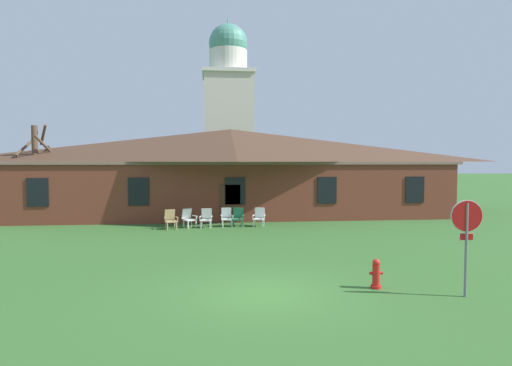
{
  "coord_description": "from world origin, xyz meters",
  "views": [
    {
      "loc": [
        -1.35,
        -10.83,
        3.4
      ],
      "look_at": [
        0.65,
        8.01,
        2.43
      ],
      "focal_mm": 30.28,
      "sensor_mm": 36.0,
      "label": 1
    }
  ],
  "objects_px": {
    "lawn_chair_left_end": "(206,218)",
    "lawn_chair_right_end": "(238,217)",
    "fire_hydrant": "(376,274)",
    "lawn_chair_far_side": "(259,217)",
    "stop_sign": "(467,229)",
    "lawn_chair_by_porch": "(171,219)",
    "lawn_chair_near_door": "(189,218)",
    "lawn_chair_middle": "(227,217)"
  },
  "relations": [
    {
      "from": "lawn_chair_far_side",
      "to": "fire_hydrant",
      "type": "xyz_separation_m",
      "value": [
        1.86,
        -11.23,
        -0.12
      ]
    },
    {
      "from": "stop_sign",
      "to": "lawn_chair_right_end",
      "type": "bearing_deg",
      "value": 111.86
    },
    {
      "from": "stop_sign",
      "to": "fire_hydrant",
      "type": "height_order",
      "value": "stop_sign"
    },
    {
      "from": "stop_sign",
      "to": "fire_hydrant",
      "type": "xyz_separation_m",
      "value": [
        -1.95,
        0.93,
        -1.34
      ]
    },
    {
      "from": "lawn_chair_near_door",
      "to": "lawn_chair_far_side",
      "type": "relative_size",
      "value": 1.0
    },
    {
      "from": "stop_sign",
      "to": "lawn_chair_left_end",
      "type": "bearing_deg",
      "value": 118.57
    },
    {
      "from": "lawn_chair_right_end",
      "to": "lawn_chair_by_porch",
      "type": "bearing_deg",
      "value": -171.8
    },
    {
      "from": "stop_sign",
      "to": "lawn_chair_by_porch",
      "type": "xyz_separation_m",
      "value": [
        -8.34,
        11.78,
        -1.22
      ]
    },
    {
      "from": "fire_hydrant",
      "to": "lawn_chair_right_end",
      "type": "bearing_deg",
      "value": 104.68
    },
    {
      "from": "lawn_chair_middle",
      "to": "lawn_chair_right_end",
      "type": "distance_m",
      "value": 0.59
    },
    {
      "from": "lawn_chair_near_door",
      "to": "lawn_chair_left_end",
      "type": "distance_m",
      "value": 0.92
    },
    {
      "from": "stop_sign",
      "to": "lawn_chair_right_end",
      "type": "relative_size",
      "value": 2.55
    },
    {
      "from": "fire_hydrant",
      "to": "lawn_chair_far_side",
      "type": "bearing_deg",
      "value": 99.4
    },
    {
      "from": "stop_sign",
      "to": "lawn_chair_near_door",
      "type": "relative_size",
      "value": 2.55
    },
    {
      "from": "lawn_chair_right_end",
      "to": "lawn_chair_far_side",
      "type": "distance_m",
      "value": 1.12
    },
    {
      "from": "lawn_chair_by_porch",
      "to": "lawn_chair_right_end",
      "type": "distance_m",
      "value": 3.45
    },
    {
      "from": "lawn_chair_by_porch",
      "to": "lawn_chair_near_door",
      "type": "xyz_separation_m",
      "value": [
        0.87,
        0.43,
        0.0
      ]
    },
    {
      "from": "lawn_chair_left_end",
      "to": "lawn_chair_right_end",
      "type": "bearing_deg",
      "value": 7.96
    },
    {
      "from": "lawn_chair_near_door",
      "to": "lawn_chair_middle",
      "type": "height_order",
      "value": "same"
    },
    {
      "from": "lawn_chair_by_porch",
      "to": "lawn_chair_middle",
      "type": "distance_m",
      "value": 2.88
    },
    {
      "from": "lawn_chair_by_porch",
      "to": "fire_hydrant",
      "type": "xyz_separation_m",
      "value": [
        6.39,
        -10.85,
        -0.12
      ]
    },
    {
      "from": "lawn_chair_near_door",
      "to": "fire_hydrant",
      "type": "height_order",
      "value": "lawn_chair_near_door"
    },
    {
      "from": "lawn_chair_left_end",
      "to": "lawn_chair_middle",
      "type": "bearing_deg",
      "value": 15.08
    },
    {
      "from": "lawn_chair_left_end",
      "to": "fire_hydrant",
      "type": "xyz_separation_m",
      "value": [
        4.61,
        -11.11,
        -0.12
      ]
    },
    {
      "from": "stop_sign",
      "to": "lawn_chair_far_side",
      "type": "bearing_deg",
      "value": 107.4
    },
    {
      "from": "lawn_chair_left_end",
      "to": "stop_sign",
      "type": "bearing_deg",
      "value": -61.43
    },
    {
      "from": "fire_hydrant",
      "to": "lawn_chair_left_end",
      "type": "bearing_deg",
      "value": 112.52
    },
    {
      "from": "lawn_chair_by_porch",
      "to": "lawn_chair_middle",
      "type": "height_order",
      "value": "same"
    },
    {
      "from": "stop_sign",
      "to": "lawn_chair_near_door",
      "type": "height_order",
      "value": "stop_sign"
    },
    {
      "from": "stop_sign",
      "to": "lawn_chair_right_end",
      "type": "xyz_separation_m",
      "value": [
        -4.92,
        12.27,
        -1.22
      ]
    },
    {
      "from": "lawn_chair_left_end",
      "to": "lawn_chair_middle",
      "type": "height_order",
      "value": "same"
    },
    {
      "from": "lawn_chair_by_porch",
      "to": "lawn_chair_near_door",
      "type": "relative_size",
      "value": 1.0
    },
    {
      "from": "stop_sign",
      "to": "fire_hydrant",
      "type": "relative_size",
      "value": 3.09
    },
    {
      "from": "lawn_chair_far_side",
      "to": "lawn_chair_right_end",
      "type": "bearing_deg",
      "value": 174.31
    },
    {
      "from": "lawn_chair_near_door",
      "to": "lawn_chair_left_end",
      "type": "relative_size",
      "value": 1.0
    },
    {
      "from": "lawn_chair_middle",
      "to": "lawn_chair_far_side",
      "type": "xyz_separation_m",
      "value": [
        1.69,
        -0.17,
        0.0
      ]
    },
    {
      "from": "lawn_chair_near_door",
      "to": "lawn_chair_right_end",
      "type": "relative_size",
      "value": 1.0
    },
    {
      "from": "lawn_chair_right_end",
      "to": "fire_hydrant",
      "type": "height_order",
      "value": "lawn_chair_right_end"
    },
    {
      "from": "stop_sign",
      "to": "lawn_chair_by_porch",
      "type": "bearing_deg",
      "value": 125.29
    },
    {
      "from": "lawn_chair_right_end",
      "to": "lawn_chair_left_end",
      "type": "bearing_deg",
      "value": -172.04
    },
    {
      "from": "lawn_chair_near_door",
      "to": "lawn_chair_right_end",
      "type": "distance_m",
      "value": 2.54
    },
    {
      "from": "lawn_chair_far_side",
      "to": "fire_hydrant",
      "type": "distance_m",
      "value": 11.38
    }
  ]
}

